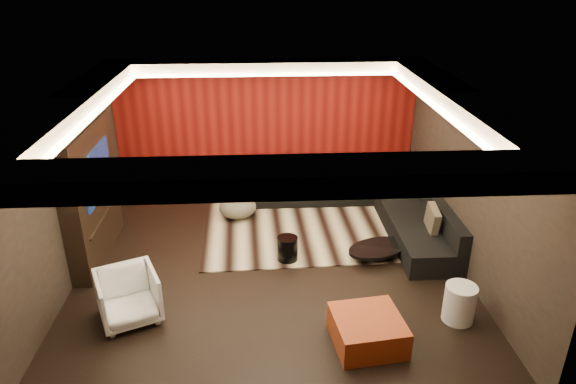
{
  "coord_description": "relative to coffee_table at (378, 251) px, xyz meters",
  "views": [
    {
      "loc": [
        -0.14,
        -7.0,
        4.47
      ],
      "look_at": [
        0.3,
        0.6,
        1.05
      ],
      "focal_mm": 32.0,
      "sensor_mm": 36.0,
      "label": 1
    }
  ],
  "objects": [
    {
      "name": "soffit_back",
      "position": [
        -1.76,
        2.49,
        2.58
      ],
      "size": [
        6.0,
        0.6,
        0.22
      ],
      "primitive_type": "cube",
      "color": "silver",
      "rests_on": "ground"
    },
    {
      "name": "tv_screen",
      "position": [
        -4.45,
        0.39,
        1.34
      ],
      "size": [
        0.04,
        1.3,
        0.8
      ],
      "primitive_type": "cube",
      "color": "black",
      "rests_on": "ground"
    },
    {
      "name": "cove_right",
      "position": [
        0.6,
        -0.21,
        2.49
      ],
      "size": [
        0.08,
        4.8,
        0.04
      ],
      "primitive_type": "cube",
      "color": "#FFD899",
      "rests_on": "ground"
    },
    {
      "name": "white_side_table",
      "position": [
        0.74,
        -1.66,
        0.16
      ],
      "size": [
        0.52,
        0.52,
        0.53
      ],
      "primitive_type": "cylinder",
      "rotation": [
        0.0,
        0.0,
        0.28
      ],
      "color": "white",
      "rests_on": "floor"
    },
    {
      "name": "soffit_left",
      "position": [
        -4.46,
        -0.21,
        2.58
      ],
      "size": [
        0.6,
        4.8,
        0.22
      ],
      "primitive_type": "cube",
      "color": "silver",
      "rests_on": "ground"
    },
    {
      "name": "cove_left",
      "position": [
        -4.12,
        -0.21,
        2.49
      ],
      "size": [
        0.08,
        4.8,
        0.04
      ],
      "primitive_type": "cube",
      "color": "#FFD899",
      "rests_on": "ground"
    },
    {
      "name": "wall_right",
      "position": [
        1.25,
        -0.21,
        1.29
      ],
      "size": [
        0.02,
        6.0,
        2.8
      ],
      "primitive_type": "cube",
      "color": "black",
      "rests_on": "ground"
    },
    {
      "name": "drum_stool",
      "position": [
        -1.49,
        0.0,
        0.11
      ],
      "size": [
        0.4,
        0.4,
        0.4
      ],
      "primitive_type": "cylinder",
      "rotation": [
        0.0,
        0.0,
        0.2
      ],
      "color": "black",
      "rests_on": "rug"
    },
    {
      "name": "coffee_table",
      "position": [
        0.0,
        0.0,
        0.0
      ],
      "size": [
        1.36,
        1.36,
        0.18
      ],
      "primitive_type": "cylinder",
      "rotation": [
        0.0,
        0.0,
        0.36
      ],
      "color": "black",
      "rests_on": "rug"
    },
    {
      "name": "soffit_right",
      "position": [
        0.94,
        -0.21,
        2.58
      ],
      "size": [
        0.6,
        4.8,
        0.22
      ],
      "primitive_type": "cube",
      "color": "silver",
      "rests_on": "ground"
    },
    {
      "name": "armchair",
      "position": [
        -3.72,
        -1.38,
        0.25
      ],
      "size": [
        1.01,
        1.02,
        0.71
      ],
      "primitive_type": "imported",
      "rotation": [
        0.0,
        0.0,
        0.41
      ],
      "color": "white",
      "rests_on": "floor"
    },
    {
      "name": "floor",
      "position": [
        -1.76,
        -0.21,
        -0.12
      ],
      "size": [
        6.0,
        6.0,
        0.02
      ],
      "primitive_type": "cube",
      "color": "black",
      "rests_on": "ground"
    },
    {
      "name": "soffit_front",
      "position": [
        -1.76,
        -2.91,
        2.58
      ],
      "size": [
        6.0,
        0.6,
        0.22
      ],
      "primitive_type": "cube",
      "color": "silver",
      "rests_on": "ground"
    },
    {
      "name": "red_feature_wall",
      "position": [
        -1.76,
        2.76,
        1.29
      ],
      "size": [
        5.98,
        0.05,
        2.78
      ],
      "primitive_type": "cube",
      "color": "#6B0C0A",
      "rests_on": "ground"
    },
    {
      "name": "striped_pouf",
      "position": [
        -2.35,
        1.6,
        0.1
      ],
      "size": [
        0.81,
        0.81,
        0.39
      ],
      "primitive_type": "ellipsoid",
      "rotation": [
        0.0,
        0.0,
        -0.16
      ],
      "color": "#C1B796",
      "rests_on": "rug"
    },
    {
      "name": "tv_surround",
      "position": [
        -4.61,
        0.39,
        0.99
      ],
      "size": [
        0.3,
        2.0,
        2.2
      ],
      "primitive_type": "cube",
      "color": "black",
      "rests_on": "ground"
    },
    {
      "name": "throw_pillows",
      "position": [
        -0.26,
        1.81,
        0.51
      ],
      "size": [
        3.14,
        2.73,
        0.5
      ],
      "color": "tan",
      "rests_on": "sectional_sofa"
    },
    {
      "name": "sectional_sofa",
      "position": [
        -0.03,
        1.65,
        0.15
      ],
      "size": [
        3.65,
        3.5,
        0.75
      ],
      "color": "black",
      "rests_on": "floor"
    },
    {
      "name": "wall_back",
      "position": [
        -1.76,
        2.8,
        1.29
      ],
      "size": [
        6.0,
        0.02,
        2.8
      ],
      "primitive_type": "cube",
      "color": "black",
      "rests_on": "ground"
    },
    {
      "name": "rug",
      "position": [
        -0.96,
        1.25,
        -0.1
      ],
      "size": [
        4.1,
        3.14,
        0.02
      ],
      "primitive_type": "cube",
      "rotation": [
        0.0,
        0.0,
        0.03
      ],
      "color": "beige",
      "rests_on": "floor"
    },
    {
      "name": "cove_front",
      "position": [
        -1.76,
        -2.57,
        2.49
      ],
      "size": [
        4.8,
        0.08,
        0.04
      ],
      "primitive_type": "cube",
      "color": "#FFD899",
      "rests_on": "ground"
    },
    {
      "name": "ceiling",
      "position": [
        -1.76,
        -0.21,
        2.7
      ],
      "size": [
        6.0,
        6.0,
        0.02
      ],
      "primitive_type": "cube",
      "color": "silver",
      "rests_on": "ground"
    },
    {
      "name": "wall_left",
      "position": [
        -4.77,
        -0.21,
        1.29
      ],
      "size": [
        0.02,
        6.0,
        2.8
      ],
      "primitive_type": "cube",
      "color": "black",
      "rests_on": "ground"
    },
    {
      "name": "orange_ottoman",
      "position": [
        -0.59,
        -2.05,
        0.08
      ],
      "size": [
        0.95,
        0.95,
        0.38
      ],
      "primitive_type": "cube",
      "rotation": [
        0.0,
        0.0,
        0.12
      ],
      "color": "#923612",
      "rests_on": "floor"
    },
    {
      "name": "tv_shelf",
      "position": [
        -4.45,
        0.39,
        0.59
      ],
      "size": [
        0.04,
        1.6,
        0.04
      ],
      "primitive_type": "cube",
      "color": "black",
      "rests_on": "ground"
    },
    {
      "name": "cove_back",
      "position": [
        -1.76,
        2.15,
        2.49
      ],
      "size": [
        4.8,
        0.08,
        0.04
      ],
      "primitive_type": "cube",
      "color": "#FFD899",
      "rests_on": "ground"
    }
  ]
}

